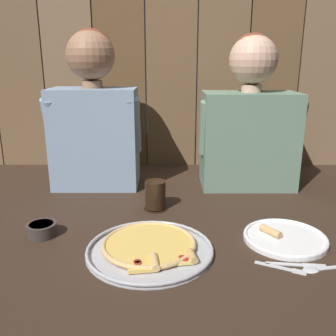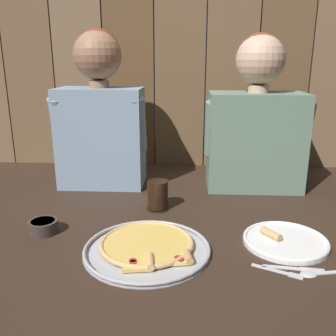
{
  "view_description": "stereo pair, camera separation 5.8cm",
  "coord_description": "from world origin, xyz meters",
  "px_view_note": "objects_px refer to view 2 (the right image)",
  "views": [
    {
      "loc": [
        -0.02,
        -1.04,
        0.52
      ],
      "look_at": [
        -0.02,
        0.1,
        0.18
      ],
      "focal_mm": 39.24,
      "sensor_mm": 36.0,
      "label": 1
    },
    {
      "loc": [
        0.04,
        -1.04,
        0.52
      ],
      "look_at": [
        -0.02,
        0.1,
        0.18
      ],
      "focal_mm": 39.24,
      "sensor_mm": 36.0,
      "label": 2
    }
  ],
  "objects_px": {
    "drinking_glass": "(158,195)",
    "diner_right": "(256,120)",
    "dipping_bowl": "(43,226)",
    "pizza_tray": "(147,247)",
    "diner_left": "(101,114)",
    "dinner_plate": "(285,241)"
  },
  "relations": [
    {
      "from": "drinking_glass",
      "to": "diner_right",
      "type": "bearing_deg",
      "value": 35.16
    },
    {
      "from": "drinking_glass",
      "to": "dipping_bowl",
      "type": "relative_size",
      "value": 1.16
    },
    {
      "from": "pizza_tray",
      "to": "diner_left",
      "type": "xyz_separation_m",
      "value": [
        -0.25,
        0.57,
        0.29
      ]
    },
    {
      "from": "dipping_bowl",
      "to": "diner_right",
      "type": "height_order",
      "value": "diner_right"
    },
    {
      "from": "drinking_glass",
      "to": "dipping_bowl",
      "type": "distance_m",
      "value": 0.4
    },
    {
      "from": "dinner_plate",
      "to": "diner_right",
      "type": "bearing_deg",
      "value": 91.58
    },
    {
      "from": "pizza_tray",
      "to": "dipping_bowl",
      "type": "height_order",
      "value": "dipping_bowl"
    },
    {
      "from": "dinner_plate",
      "to": "dipping_bowl",
      "type": "distance_m",
      "value": 0.73
    },
    {
      "from": "pizza_tray",
      "to": "diner_left",
      "type": "relative_size",
      "value": 0.56
    },
    {
      "from": "diner_left",
      "to": "drinking_glass",
      "type": "bearing_deg",
      "value": -46.1
    },
    {
      "from": "pizza_tray",
      "to": "drinking_glass",
      "type": "bearing_deg",
      "value": 88.84
    },
    {
      "from": "dinner_plate",
      "to": "diner_right",
      "type": "relative_size",
      "value": 0.4
    },
    {
      "from": "diner_left",
      "to": "diner_right",
      "type": "xyz_separation_m",
      "value": [
        0.64,
        0.0,
        -0.02
      ]
    },
    {
      "from": "pizza_tray",
      "to": "diner_right",
      "type": "relative_size",
      "value": 0.58
    },
    {
      "from": "pizza_tray",
      "to": "drinking_glass",
      "type": "distance_m",
      "value": 0.3
    },
    {
      "from": "pizza_tray",
      "to": "dipping_bowl",
      "type": "distance_m",
      "value": 0.35
    },
    {
      "from": "diner_right",
      "to": "dinner_plate",
      "type": "bearing_deg",
      "value": -88.42
    },
    {
      "from": "dinner_plate",
      "to": "dipping_bowl",
      "type": "bearing_deg",
      "value": 177.48
    },
    {
      "from": "pizza_tray",
      "to": "diner_right",
      "type": "bearing_deg",
      "value": 55.87
    },
    {
      "from": "drinking_glass",
      "to": "diner_left",
      "type": "height_order",
      "value": "diner_left"
    },
    {
      "from": "pizza_tray",
      "to": "diner_right",
      "type": "height_order",
      "value": "diner_right"
    },
    {
      "from": "dinner_plate",
      "to": "diner_left",
      "type": "relative_size",
      "value": 0.39
    }
  ]
}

